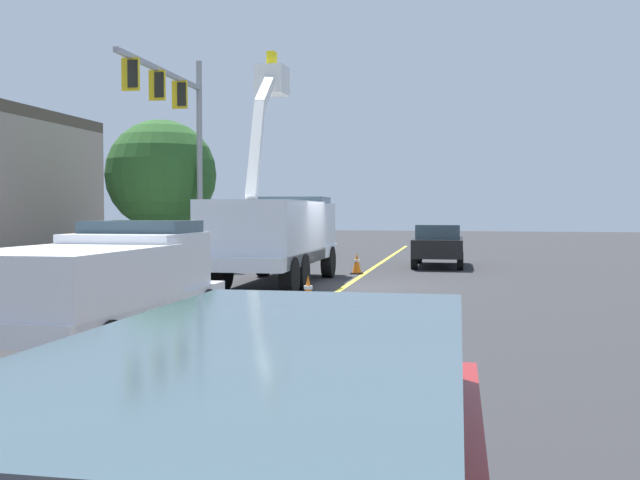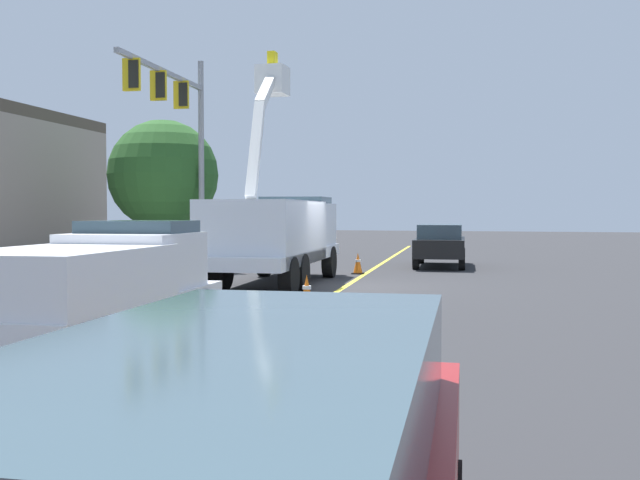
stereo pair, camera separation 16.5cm
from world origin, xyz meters
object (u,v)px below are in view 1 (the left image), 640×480
Objects in this scene: service_pickup_truck at (102,283)px; traffic_signal_mast at (178,119)px; utility_bucket_truck at (276,231)px; traffic_cone_mid_rear at (357,263)px; passing_minivan at (439,242)px; traffic_cone_leading at (167,372)px; traffic_cone_mid_front at (308,292)px.

service_pickup_truck is 0.71× the size of traffic_signal_mast.
service_pickup_truck is 15.75m from traffic_signal_mast.
utility_bucket_truck is 4.74m from traffic_cone_mid_rear.
utility_bucket_truck is 9.45m from passing_minivan.
traffic_cone_leading reaches higher than traffic_cone_mid_rear.
traffic_cone_leading is at bearing -175.42° from traffic_cone_mid_rear.
traffic_cone_mid_front is at bearing 172.69° from passing_minivan.
utility_bucket_truck is 11.05× the size of traffic_cone_mid_rear.
traffic_cone_mid_rear is at bearing 4.70° from traffic_cone_mid_front.
traffic_cone_mid_rear is at bearing -80.95° from traffic_signal_mast.
traffic_signal_mast reaches higher than utility_bucket_truck.
traffic_signal_mast is (16.54, 7.75, 5.14)m from traffic_cone_leading.
service_pickup_truck is at bearing -176.25° from utility_bucket_truck.
traffic_cone_leading is 18.97m from traffic_signal_mast.
service_pickup_truck is 3.43m from traffic_cone_leading.
service_pickup_truck is at bearing 170.13° from passing_minivan.
utility_bucket_truck is at bearing -124.62° from traffic_signal_mast.
passing_minivan is at bearing -2.79° from traffic_cone_leading.
traffic_signal_mast is at bearing 120.70° from passing_minivan.
traffic_signal_mast reaches higher than passing_minivan.
service_pickup_truck is 1.17× the size of passing_minivan.
utility_bucket_truck reaches higher than traffic_cone_mid_rear.
passing_minivan is (19.34, -3.37, -0.15)m from service_pickup_truck.
passing_minivan is (8.50, -4.08, -0.64)m from utility_bucket_truck.
utility_bucket_truck is 1.46× the size of service_pickup_truck.
utility_bucket_truck reaches higher than service_pickup_truck.
traffic_cone_mid_front is (-4.85, -2.36, -1.24)m from utility_bucket_truck.
traffic_cone_mid_front is 0.10× the size of traffic_signal_mast.
utility_bucket_truck is 6.95m from traffic_signal_mast.
passing_minivan is at bearing -9.87° from service_pickup_truck.
traffic_signal_mast is (-5.23, 8.81, 4.55)m from passing_minivan.
traffic_cone_leading is at bearing -154.89° from traffic_signal_mast.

